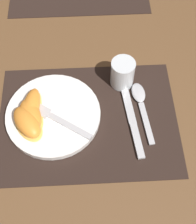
# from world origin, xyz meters

# --- Properties ---
(ground_plane) EXTENTS (3.00, 3.00, 0.00)m
(ground_plane) POSITION_xyz_m (0.00, 0.00, 0.00)
(ground_plane) COLOR brown
(placemat) EXTENTS (0.44, 0.32, 0.00)m
(placemat) POSITION_xyz_m (0.00, 0.00, 0.00)
(placemat) COLOR black
(placemat) RESTS_ON ground_plane
(plate) EXTENTS (0.23, 0.23, 0.02)m
(plate) POSITION_xyz_m (-0.08, 0.01, 0.01)
(plate) COLOR white
(plate) RESTS_ON placemat
(juice_glass) EXTENTS (0.06, 0.06, 0.08)m
(juice_glass) POSITION_xyz_m (0.09, 0.11, 0.04)
(juice_glass) COLOR silver
(juice_glass) RESTS_ON placemat
(knife) EXTENTS (0.04, 0.22, 0.01)m
(knife) POSITION_xyz_m (0.11, -0.01, 0.01)
(knife) COLOR #BCBCC1
(knife) RESTS_ON placemat
(spoon) EXTENTS (0.04, 0.18, 0.01)m
(spoon) POSITION_xyz_m (0.13, 0.04, 0.01)
(spoon) COLOR #BCBCC1
(spoon) RESTS_ON placemat
(fork) EXTENTS (0.17, 0.12, 0.00)m
(fork) POSITION_xyz_m (-0.09, 0.00, 0.02)
(fork) COLOR #BCBCC1
(fork) RESTS_ON plate
(citrus_wedge_0) EXTENTS (0.06, 0.13, 0.03)m
(citrus_wedge_0) POSITION_xyz_m (-0.14, 0.01, 0.03)
(citrus_wedge_0) COLOR #F7C656
(citrus_wedge_0) RESTS_ON plate
(citrus_wedge_1) EXTENTS (0.08, 0.11, 0.03)m
(citrus_wedge_1) POSITION_xyz_m (-0.14, -0.00, 0.03)
(citrus_wedge_1) COLOR #F7C656
(citrus_wedge_1) RESTS_ON plate
(citrus_wedge_2) EXTENTS (0.10, 0.11, 0.04)m
(citrus_wedge_2) POSITION_xyz_m (-0.14, -0.02, 0.04)
(citrus_wedge_2) COLOR #F7C656
(citrus_wedge_2) RESTS_ON plate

